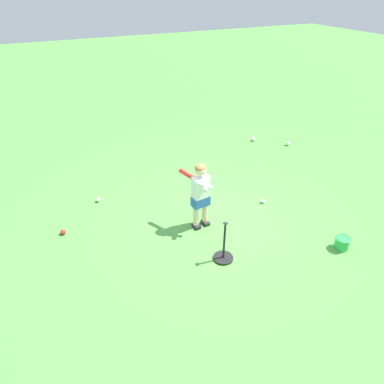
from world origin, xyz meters
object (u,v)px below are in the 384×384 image
Objects in this scene: play_ball_behind_batter at (63,232)px; child_batter at (200,190)px; play_ball_near_batter at (288,144)px; batting_tee at (223,253)px; play_ball_far_left at (98,200)px; play_ball_far_right at (263,201)px; toy_bucket at (342,243)px; play_ball_center_lawn at (253,139)px.

child_batter is at bearing -19.44° from play_ball_behind_batter.
batting_tee is at bearing -141.07° from play_ball_near_batter.
play_ball_far_right is (2.57, -1.28, -0.00)m from play_ball_far_left.
play_ball_behind_batter is 2.47m from batting_tee.
batting_tee is (1.25, -2.18, 0.06)m from play_ball_far_left.
child_batter reaches higher than batting_tee.
batting_tee is at bearing -60.14° from play_ball_far_left.
batting_tee is (-1.32, -0.90, 0.07)m from play_ball_far_right.
play_ball_far_left reaches higher than play_ball_far_right.
play_ball_behind_batter is 1.05× the size of play_ball_far_left.
child_batter is at bearing -46.20° from play_ball_far_left.
play_ball_behind_batter reaches higher than play_ball_far_right.
play_ball_far_right is at bearing 102.86° from toy_bucket.
child_batter is 1.74× the size of batting_tee.
batting_tee is 1.74m from toy_bucket.
batting_tee reaches higher than toy_bucket.
play_ball_far_left is 4.53m from play_ball_near_batter.
play_ball_far_left is at bearing 136.77° from toy_bucket.
batting_tee is (1.94, -1.53, 0.06)m from play_ball_behind_batter.
play_ball_far_left is 2.87m from play_ball_far_right.
play_ball_far_left is 0.38× the size of toy_bucket.
toy_bucket is at bearing -43.23° from play_ball_far_left.
play_ball_near_batter reaches higher than play_ball_behind_batter.
toy_bucket is at bearing -18.37° from batting_tee.
child_batter is 1.41m from play_ball_far_right.
play_ball_far_left is 0.84× the size of play_ball_near_batter.
play_ball_behind_batter is 0.88× the size of play_ball_near_batter.
toy_bucket reaches higher than play_ball_far_right.
play_ball_near_batter is at bearing 41.75° from play_ball_far_right.
batting_tee is at bearing -129.98° from play_ball_center_lawn.
play_ball_near_batter is 0.15× the size of batting_tee.
play_ball_behind_batter is at bearing 169.18° from play_ball_far_right.
play_ball_center_lawn is at bearing 59.36° from play_ball_far_right.
play_ball_center_lawn is at bearing 42.00° from child_batter.
play_ball_far_left is at bearing 43.70° from play_ball_behind_batter.
play_ball_center_lawn reaches higher than play_ball_far_right.
child_batter is 2.18m from toy_bucket.
play_ball_center_lawn is 1.02× the size of play_ball_near_batter.
child_batter reaches higher than play_ball_behind_batter.
batting_tee is (-0.05, -0.83, -0.55)m from child_batter.
play_ball_center_lawn is 3.88m from toy_bucket.
play_ball_near_batter is (0.57, -0.56, -0.00)m from play_ball_center_lawn.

